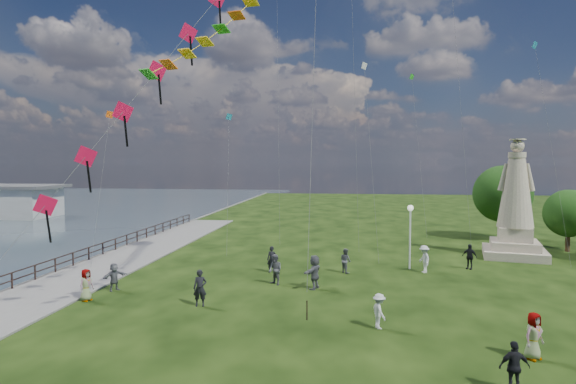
# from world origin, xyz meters

# --- Properties ---
(waterfront) EXTENTS (200.00, 200.00, 1.51)m
(waterfront) POSITION_xyz_m (-15.24, 8.99, -0.06)
(waterfront) COLOR #2D3A44
(waterfront) RESTS_ON ground
(statue) EXTENTS (5.22, 5.22, 8.87)m
(statue) POSITION_xyz_m (14.75, 19.39, 3.35)
(statue) COLOR tan
(statue) RESTS_ON ground
(lamppost) EXTENTS (0.40, 0.40, 4.30)m
(lamppost) POSITION_xyz_m (6.42, 14.31, 3.10)
(lamppost) COLOR silver
(lamppost) RESTS_ON ground
(tree_row) EXTENTS (9.34, 13.49, 6.85)m
(tree_row) POSITION_xyz_m (17.95, 25.04, 3.72)
(tree_row) COLOR #382314
(tree_row) RESTS_ON ground
(person_0) EXTENTS (0.74, 0.56, 1.82)m
(person_0) POSITION_xyz_m (-4.96, 4.46, 0.91)
(person_0) COLOR black
(person_0) RESTS_ON ground
(person_1) EXTENTS (1.00, 0.97, 1.78)m
(person_1) POSITION_xyz_m (-1.88, 9.04, 0.89)
(person_1) COLOR #595960
(person_1) RESTS_ON ground
(person_2) EXTENTS (0.83, 1.10, 1.52)m
(person_2) POSITION_xyz_m (3.68, 2.31, 0.76)
(person_2) COLOR silver
(person_2) RESTS_ON ground
(person_3) EXTENTS (1.00, 0.59, 1.62)m
(person_3) POSITION_xyz_m (7.49, -3.00, 0.81)
(person_3) COLOR black
(person_3) RESTS_ON ground
(person_4) EXTENTS (0.99, 0.91, 1.73)m
(person_4) POSITION_xyz_m (9.03, -0.27, 0.86)
(person_4) COLOR #595960
(person_4) RESTS_ON ground
(person_5) EXTENTS (1.33, 1.54, 1.56)m
(person_5) POSITION_xyz_m (-10.59, 6.65, 0.78)
(person_5) COLOR #595960
(person_5) RESTS_ON ground
(person_6) EXTENTS (0.65, 0.44, 1.71)m
(person_6) POSITION_xyz_m (-2.57, 12.08, 0.86)
(person_6) COLOR black
(person_6) RESTS_ON ground
(person_7) EXTENTS (0.85, 0.91, 1.60)m
(person_7) POSITION_xyz_m (2.17, 12.59, 0.80)
(person_7) COLOR #595960
(person_7) RESTS_ON ground
(person_8) EXTENTS (0.89, 1.27, 1.78)m
(person_8) POSITION_xyz_m (7.22, 13.29, 0.89)
(person_8) COLOR silver
(person_8) RESTS_ON ground
(person_9) EXTENTS (1.10, 0.99, 1.69)m
(person_9) POSITION_xyz_m (10.37, 14.72, 0.84)
(person_9) COLOR black
(person_9) RESTS_ON ground
(person_10) EXTENTS (0.72, 0.92, 1.66)m
(person_10) POSITION_xyz_m (-11.06, 4.60, 0.83)
(person_10) COLOR #595960
(person_10) RESTS_ON ground
(person_11) EXTENTS (1.34, 1.94, 1.93)m
(person_11) POSITION_xyz_m (0.45, 8.42, 0.96)
(person_11) COLOR #595960
(person_11) RESTS_ON ground
(red_kite_train) EXTENTS (9.04, 9.35, 16.65)m
(red_kite_train) POSITION_xyz_m (-8.12, 4.61, 10.32)
(red_kite_train) COLOR black
(red_kite_train) RESTS_ON ground
(small_kites) EXTENTS (33.33, 20.52, 29.90)m
(small_kites) POSITION_xyz_m (2.32, 22.96, 14.76)
(small_kites) COLOR teal
(small_kites) RESTS_ON ground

